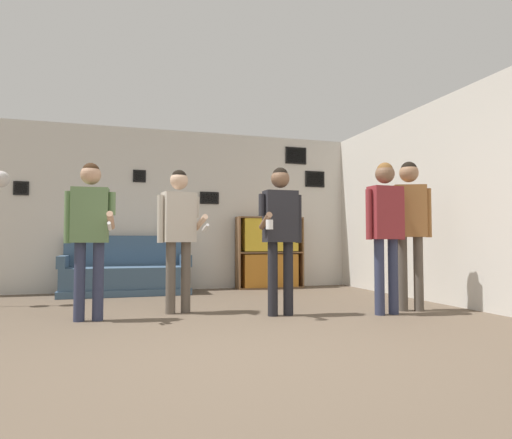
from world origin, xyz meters
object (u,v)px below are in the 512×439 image
Objects in this scene: person_watcher_holding_cup at (280,225)px; person_spectator_far_right at (410,218)px; bookshelf at (270,253)px; person_spectator_near_bookshelf at (386,220)px; couch at (126,275)px; person_player_foreground_left at (90,224)px; person_player_foreground_center at (179,225)px.

person_watcher_holding_cup is 1.58m from person_spectator_far_right.
person_spectator_near_bookshelf is at bearing -83.99° from bookshelf.
couch is 3.15m from person_watcher_holding_cup.
couch is 2.52m from person_player_foreground_left.
person_player_foreground_left is at bearing 172.93° from person_watcher_holding_cup.
bookshelf is 0.76× the size of person_player_foreground_center.
bookshelf is (2.41, 0.19, 0.32)m from couch.
person_player_foreground_center is at bearing -75.98° from couch.
person_spectator_near_bookshelf is (2.20, -0.77, 0.05)m from person_player_foreground_center.
person_spectator_far_right is at bearing -75.76° from bookshelf.
person_watcher_holding_cup is at bearing 166.75° from person_spectator_near_bookshelf.
person_player_foreground_center reaches higher than person_player_foreground_left.
person_watcher_holding_cup is at bearing -25.37° from person_player_foreground_center.
person_spectator_far_right is at bearing 19.62° from person_spectator_near_bookshelf.
bookshelf is at bearing 104.24° from person_spectator_far_right.
person_spectator_far_right reaches higher than person_watcher_holding_cup.
couch is 4.26m from person_spectator_far_right.
person_watcher_holding_cup is at bearing -106.27° from bookshelf.
person_spectator_near_bookshelf is (2.74, -2.91, 0.75)m from couch.
person_player_foreground_left is (-0.41, -2.39, 0.70)m from couch.
person_spectator_far_right is (2.62, -0.62, 0.09)m from person_player_foreground_center.
person_spectator_far_right is at bearing -13.27° from person_player_foreground_center.
couch is 1.09× the size of person_spectator_far_right.
person_spectator_near_bookshelf reaches higher than person_watcher_holding_cup.
person_player_foreground_center is 0.96× the size of person_spectator_near_bookshelf.
bookshelf is 2.97m from person_watcher_holding_cup.
bookshelf is 0.70× the size of person_spectator_far_right.
person_player_foreground_center is (0.53, -2.14, 0.70)m from couch.
person_watcher_holding_cup is 1.18m from person_spectator_near_bookshelf.
person_spectator_far_right is (3.16, -2.75, 0.79)m from couch.
person_spectator_near_bookshelf reaches higher than person_player_foreground_left.
person_player_foreground_center is 1.00× the size of person_watcher_holding_cup.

